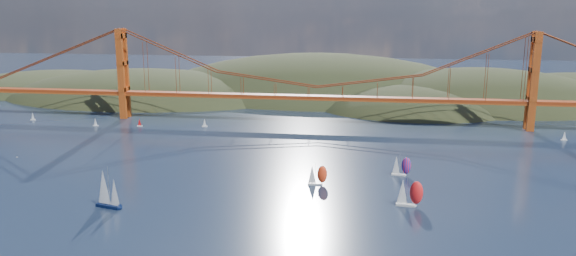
# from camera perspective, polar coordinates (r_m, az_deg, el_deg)

# --- Properties ---
(ground) EXTENTS (1200.00, 1200.00, 0.00)m
(ground) POSITION_cam_1_polar(r_m,az_deg,el_deg) (164.27, -3.43, -12.61)
(ground) COLOR black
(ground) RESTS_ON ground
(headlands) EXTENTS (725.00, 225.00, 96.00)m
(headlands) POSITION_cam_1_polar(r_m,az_deg,el_deg) (431.78, 10.15, 1.36)
(headlands) COLOR black
(headlands) RESTS_ON ground
(bridge) EXTENTS (552.00, 12.00, 55.00)m
(bridge) POSITION_cam_1_polar(r_m,az_deg,el_deg) (329.21, 2.69, 5.97)
(bridge) COLOR maroon
(bridge) RESTS_ON ground
(sloop_navy) EXTENTS (10.00, 6.63, 14.86)m
(sloop_navy) POSITION_cam_1_polar(r_m,az_deg,el_deg) (205.90, -17.93, -5.97)
(sloop_navy) COLOR black
(sloop_navy) RESTS_ON ground
(racer_0) EXTENTS (7.83, 3.62, 8.85)m
(racer_0) POSITION_cam_1_polar(r_m,az_deg,el_deg) (220.96, 2.95, -4.75)
(racer_0) COLOR silver
(racer_0) RESTS_ON ground
(racer_1) EXTENTS (9.38, 4.13, 10.64)m
(racer_1) POSITION_cam_1_polar(r_m,az_deg,el_deg) (202.11, 12.20, -6.44)
(racer_1) COLOR silver
(racer_1) RESTS_ON ground
(racer_rwb) EXTENTS (7.90, 3.39, 8.98)m
(racer_rwb) POSITION_cam_1_polar(r_m,az_deg,el_deg) (236.84, 11.40, -3.78)
(racer_rwb) COLOR silver
(racer_rwb) RESTS_ON ground
(distant_boat_0) EXTENTS (3.00, 2.00, 4.70)m
(distant_boat_0) POSITION_cam_1_polar(r_m,az_deg,el_deg) (376.89, -24.50, 1.10)
(distant_boat_0) COLOR silver
(distant_boat_0) RESTS_ON ground
(distant_boat_1) EXTENTS (3.00, 2.00, 4.70)m
(distant_boat_1) POSITION_cam_1_polar(r_m,az_deg,el_deg) (345.10, -18.98, 0.59)
(distant_boat_1) COLOR silver
(distant_boat_1) RESTS_ON ground
(distant_boat_2) EXTENTS (3.00, 2.00, 4.70)m
(distant_boat_2) POSITION_cam_1_polar(r_m,az_deg,el_deg) (336.43, -14.85, 0.56)
(distant_boat_2) COLOR silver
(distant_boat_2) RESTS_ON ground
(distant_boat_3) EXTENTS (3.00, 2.00, 4.70)m
(distant_boat_3) POSITION_cam_1_polar(r_m,az_deg,el_deg) (327.86, -8.47, 0.54)
(distant_boat_3) COLOR silver
(distant_boat_3) RESTS_ON ground
(distant_boat_4) EXTENTS (3.00, 2.00, 4.70)m
(distant_boat_4) POSITION_cam_1_polar(r_m,az_deg,el_deg) (325.62, 26.26, -0.72)
(distant_boat_4) COLOR silver
(distant_boat_4) RESTS_ON ground
(gull) EXTENTS (0.90, 0.25, 0.17)m
(gull) POSITION_cam_1_polar(r_m,az_deg,el_deg) (208.00, -25.84, -2.67)
(gull) COLOR white
(gull) RESTS_ON ground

